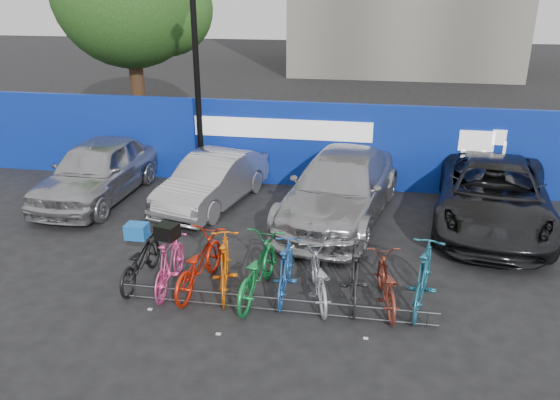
% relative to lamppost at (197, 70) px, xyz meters
% --- Properties ---
extents(ground, '(100.00, 100.00, 0.00)m').
position_rel_lamppost_xyz_m(ground, '(3.20, -5.40, -3.27)').
color(ground, black).
rests_on(ground, ground).
extents(hoarding, '(22.00, 0.18, 2.40)m').
position_rel_lamppost_xyz_m(hoarding, '(3.21, 0.60, -2.07)').
color(hoarding, '#0B2598').
rests_on(hoarding, ground).
extents(lamppost, '(0.25, 0.50, 6.11)m').
position_rel_lamppost_xyz_m(lamppost, '(0.00, 0.00, 0.00)').
color(lamppost, black).
rests_on(lamppost, ground).
extents(bike_rack, '(5.60, 0.03, 0.30)m').
position_rel_lamppost_xyz_m(bike_rack, '(3.20, -6.00, -3.11)').
color(bike_rack, '#595B60').
rests_on(bike_rack, ground).
extents(car_0, '(1.99, 4.70, 1.59)m').
position_rel_lamppost_xyz_m(car_0, '(-2.44, -1.35, -2.48)').
color(car_0, '#A3A3A7').
rests_on(car_0, ground).
extents(car_1, '(2.29, 4.24, 1.32)m').
position_rel_lamppost_xyz_m(car_1, '(0.70, -1.27, -2.61)').
color(car_1, '#A9A8AD').
rests_on(car_1, ground).
extents(car_2, '(3.15, 5.73, 1.57)m').
position_rel_lamppost_xyz_m(car_2, '(4.00, -1.57, -2.49)').
color(car_2, '#A1A1A5').
rests_on(car_2, ground).
extents(car_3, '(3.30, 5.79, 1.52)m').
position_rel_lamppost_xyz_m(car_3, '(7.59, -1.38, -2.51)').
color(car_3, black).
rests_on(car_3, ground).
extents(bike_0, '(0.63, 1.77, 0.93)m').
position_rel_lamppost_xyz_m(bike_0, '(0.46, -5.38, -2.81)').
color(bike_0, black).
rests_on(bike_0, ground).
extents(bike_1, '(0.57, 1.76, 1.05)m').
position_rel_lamppost_xyz_m(bike_1, '(1.12, -5.53, -2.75)').
color(bike_1, '#E7438C').
rests_on(bike_1, ground).
extents(bike_2, '(0.92, 2.05, 1.04)m').
position_rel_lamppost_xyz_m(bike_2, '(1.64, -5.42, -2.75)').
color(bike_2, red).
rests_on(bike_2, ground).
extents(bike_3, '(0.90, 1.89, 1.10)m').
position_rel_lamppost_xyz_m(bike_3, '(2.16, -5.44, -2.72)').
color(bike_3, orange).
rests_on(bike_3, ground).
extents(bike_4, '(0.94, 2.14, 1.09)m').
position_rel_lamppost_xyz_m(bike_4, '(2.78, -5.50, -2.73)').
color(bike_4, '#147E37').
rests_on(bike_4, ground).
extents(bike_5, '(0.52, 1.76, 1.05)m').
position_rel_lamppost_xyz_m(bike_5, '(3.29, -5.40, -2.75)').
color(bike_5, '#23569F').
rests_on(bike_5, ground).
extents(bike_6, '(1.03, 1.85, 0.92)m').
position_rel_lamppost_xyz_m(bike_6, '(3.89, -5.45, -2.81)').
color(bike_6, '#A9ABB1').
rests_on(bike_6, ground).
extents(bike_7, '(0.63, 1.86, 1.10)m').
position_rel_lamppost_xyz_m(bike_7, '(4.54, -5.35, -2.72)').
color(bike_7, '#28272A').
rests_on(bike_7, ground).
extents(bike_8, '(0.87, 1.81, 0.91)m').
position_rel_lamppost_xyz_m(bike_8, '(5.10, -5.43, -2.81)').
color(bike_8, maroon).
rests_on(bike_8, ground).
extents(bike_9, '(0.94, 2.03, 1.17)m').
position_rel_lamppost_xyz_m(bike_9, '(5.74, -5.33, -2.68)').
color(bike_9, '#1D5E76').
rests_on(bike_9, ground).
extents(cargo_crate, '(0.40, 0.31, 0.29)m').
position_rel_lamppost_xyz_m(cargo_crate, '(0.46, -5.38, -2.20)').
color(cargo_crate, blue).
rests_on(cargo_crate, bike_0).
extents(cargo_topcase, '(0.43, 0.40, 0.27)m').
position_rel_lamppost_xyz_m(cargo_topcase, '(1.12, -5.53, -2.09)').
color(cargo_topcase, black).
rests_on(cargo_topcase, bike_1).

